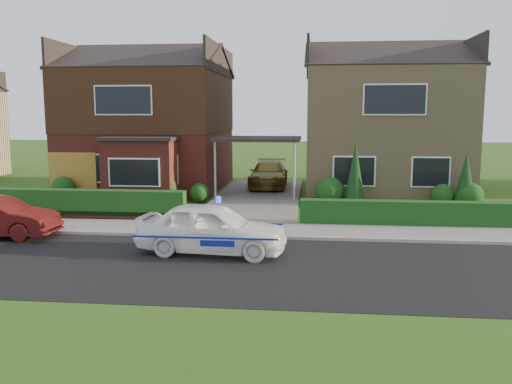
# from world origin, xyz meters

# --- Properties ---
(ground) EXTENTS (120.00, 120.00, 0.00)m
(ground) POSITION_xyz_m (0.00, 0.00, 0.00)
(ground) COLOR #214C14
(ground) RESTS_ON ground
(road) EXTENTS (60.00, 6.00, 0.02)m
(road) POSITION_xyz_m (0.00, 0.00, 0.00)
(road) COLOR black
(road) RESTS_ON ground
(kerb) EXTENTS (60.00, 0.16, 0.12)m
(kerb) POSITION_xyz_m (0.00, 3.05, 0.06)
(kerb) COLOR #9E9993
(kerb) RESTS_ON ground
(sidewalk) EXTENTS (60.00, 2.00, 0.10)m
(sidewalk) POSITION_xyz_m (0.00, 4.10, 0.05)
(sidewalk) COLOR slate
(sidewalk) RESTS_ON ground
(grass_verge) EXTENTS (60.00, 4.00, 0.01)m
(grass_verge) POSITION_xyz_m (0.00, -5.00, 0.00)
(grass_verge) COLOR #214C14
(grass_verge) RESTS_ON ground
(driveway) EXTENTS (3.80, 12.00, 0.12)m
(driveway) POSITION_xyz_m (0.00, 11.00, 0.06)
(driveway) COLOR #666059
(driveway) RESTS_ON ground
(house_left) EXTENTS (7.50, 9.53, 7.25)m
(house_left) POSITION_xyz_m (-5.78, 13.90, 3.81)
(house_left) COLOR maroon
(house_left) RESTS_ON ground
(house_right) EXTENTS (7.50, 8.06, 7.25)m
(house_right) POSITION_xyz_m (5.80, 13.99, 3.66)
(house_right) COLOR tan
(house_right) RESTS_ON ground
(carport_link) EXTENTS (3.80, 3.00, 2.77)m
(carport_link) POSITION_xyz_m (0.00, 10.95, 2.66)
(carport_link) COLOR black
(carport_link) RESTS_ON ground
(garage_door) EXTENTS (2.20, 0.10, 2.10)m
(garage_door) POSITION_xyz_m (-8.25, 9.96, 1.05)
(garage_door) COLOR olive
(garage_door) RESTS_ON ground
(dwarf_wall) EXTENTS (7.70, 0.25, 0.36)m
(dwarf_wall) POSITION_xyz_m (-5.80, 5.30, 0.18)
(dwarf_wall) COLOR maroon
(dwarf_wall) RESTS_ON ground
(hedge_left) EXTENTS (7.50, 0.55, 0.90)m
(hedge_left) POSITION_xyz_m (-5.80, 5.45, 0.00)
(hedge_left) COLOR #113612
(hedge_left) RESTS_ON ground
(hedge_right) EXTENTS (7.50, 0.55, 0.80)m
(hedge_right) POSITION_xyz_m (5.80, 5.35, 0.00)
(hedge_right) COLOR #113612
(hedge_right) RESTS_ON ground
(shrub_left_far) EXTENTS (1.08, 1.08, 1.08)m
(shrub_left_far) POSITION_xyz_m (-8.50, 9.50, 0.54)
(shrub_left_far) COLOR #113612
(shrub_left_far) RESTS_ON ground
(shrub_left_mid) EXTENTS (1.32, 1.32, 1.32)m
(shrub_left_mid) POSITION_xyz_m (-4.00, 9.30, 0.66)
(shrub_left_mid) COLOR #113612
(shrub_left_mid) RESTS_ON ground
(shrub_left_near) EXTENTS (0.84, 0.84, 0.84)m
(shrub_left_near) POSITION_xyz_m (-2.40, 9.60, 0.42)
(shrub_left_near) COLOR #113612
(shrub_left_near) RESTS_ON ground
(shrub_right_near) EXTENTS (1.20, 1.20, 1.20)m
(shrub_right_near) POSITION_xyz_m (3.20, 9.40, 0.60)
(shrub_right_near) COLOR #113612
(shrub_right_near) RESTS_ON ground
(shrub_right_mid) EXTENTS (0.96, 0.96, 0.96)m
(shrub_right_mid) POSITION_xyz_m (7.80, 9.50, 0.48)
(shrub_right_mid) COLOR #113612
(shrub_right_mid) RESTS_ON ground
(shrub_right_far) EXTENTS (1.08, 1.08, 1.08)m
(shrub_right_far) POSITION_xyz_m (8.80, 9.20, 0.54)
(shrub_right_far) COLOR #113612
(shrub_right_far) RESTS_ON ground
(conifer_a) EXTENTS (0.90, 0.90, 2.60)m
(conifer_a) POSITION_xyz_m (4.20, 9.20, 1.30)
(conifer_a) COLOR black
(conifer_a) RESTS_ON ground
(conifer_b) EXTENTS (0.90, 0.90, 2.20)m
(conifer_b) POSITION_xyz_m (8.60, 9.20, 1.10)
(conifer_b) COLOR black
(conifer_b) RESTS_ON ground
(police_car) EXTENTS (3.80, 4.27, 1.57)m
(police_car) POSITION_xyz_m (-0.27, 1.20, 0.70)
(police_car) COLOR white
(police_car) RESTS_ON ground
(driveway_car) EXTENTS (1.89, 4.52, 1.30)m
(driveway_car) POSITION_xyz_m (0.24, 14.08, 0.77)
(driveway_car) COLOR olive
(driveway_car) RESTS_ON driveway
(potted_plant_a) EXTENTS (0.41, 0.35, 0.67)m
(potted_plant_a) POSITION_xyz_m (-8.07, 8.26, 0.33)
(potted_plant_a) COLOR gray
(potted_plant_a) RESTS_ON ground
(potted_plant_b) EXTENTS (0.57, 0.56, 0.81)m
(potted_plant_b) POSITION_xyz_m (-5.28, 6.00, 0.41)
(potted_plant_b) COLOR gray
(potted_plant_b) RESTS_ON ground
(potted_plant_c) EXTENTS (0.42, 0.42, 0.71)m
(potted_plant_c) POSITION_xyz_m (-2.92, 8.36, 0.36)
(potted_plant_c) COLOR gray
(potted_plant_c) RESTS_ON ground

